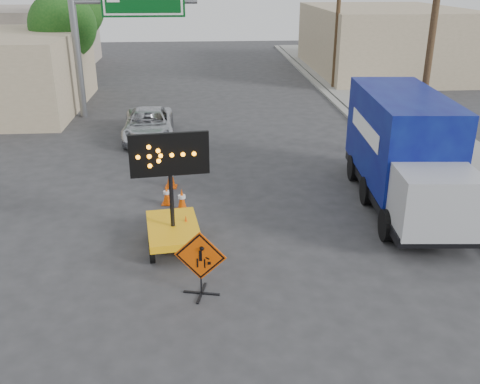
{
  "coord_description": "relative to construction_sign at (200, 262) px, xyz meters",
  "views": [
    {
      "loc": [
        -0.46,
        -9.56,
        6.95
      ],
      "look_at": [
        0.47,
        3.05,
        1.72
      ],
      "focal_mm": 40.0,
      "sensor_mm": 36.0,
      "label": 1
    }
  ],
  "objects": [
    {
      "name": "pickup_truck",
      "position": [
        -2.24,
        12.71,
        -0.2
      ],
      "size": [
        2.39,
        4.8,
        1.31
      ],
      "primitive_type": "imported",
      "rotation": [
        0.0,
        0.0,
        0.05
      ],
      "color": "silver",
      "rests_on": "ground"
    },
    {
      "name": "utility_pole_near",
      "position": [
        8.58,
        8.93,
        3.83
      ],
      "size": [
        1.8,
        0.26,
        9.0
      ],
      "color": "#48361F",
      "rests_on": "ground"
    },
    {
      "name": "highway_gantry",
      "position": [
        -3.86,
        16.88,
        4.22
      ],
      "size": [
        6.18,
        0.38,
        6.9
      ],
      "color": "slate",
      "rests_on": "ground"
    },
    {
      "name": "curb_right",
      "position": [
        7.78,
        13.93,
        -0.79
      ],
      "size": [
        0.4,
        60.0,
        0.12
      ],
      "primitive_type": "cube",
      "color": "gray",
      "rests_on": "ground"
    },
    {
      "name": "storefront_left_far",
      "position": [
        -14.42,
        32.93,
        1.35
      ],
      "size": [
        12.0,
        10.0,
        4.4
      ],
      "primitive_type": "cube",
      "color": "#A09285",
      "rests_on": "ground"
    },
    {
      "name": "cone_a",
      "position": [
        -0.39,
        2.68,
        -0.46
      ],
      "size": [
        0.5,
        0.5,
        0.79
      ],
      "rotation": [
        0.0,
        0.0,
        -0.3
      ],
      "color": "#E14A04",
      "rests_on": "ground"
    },
    {
      "name": "tree_left_near",
      "position": [
        -7.42,
        20.93,
        3.31
      ],
      "size": [
        3.71,
        3.71,
        6.03
      ],
      "color": "#48361F",
      "rests_on": "ground"
    },
    {
      "name": "cone_c",
      "position": [
        -1.07,
        5.3,
        -0.53
      ],
      "size": [
        0.36,
        0.36,
        0.64
      ],
      "rotation": [
        0.0,
        0.0,
        -0.12
      ],
      "color": "#E14A04",
      "rests_on": "ground"
    },
    {
      "name": "cone_d",
      "position": [
        -1.01,
        6.76,
        -0.47
      ],
      "size": [
        0.42,
        0.42,
        0.77
      ],
      "rotation": [
        0.0,
        0.0,
        -0.08
      ],
      "color": "#E14A04",
      "rests_on": "ground"
    },
    {
      "name": "construction_sign",
      "position": [
        0.0,
        0.0,
        0.0
      ],
      "size": [
        1.19,
        0.85,
        1.61
      ],
      "rotation": [
        0.0,
        0.0,
        -0.23
      ],
      "color": "black",
      "rests_on": "ground"
    },
    {
      "name": "tree_left_far",
      "position": [
        -8.42,
        28.93,
        3.74
      ],
      "size": [
        4.1,
        4.1,
        6.66
      ],
      "color": "#48361F",
      "rests_on": "ground"
    },
    {
      "name": "sidewalk_right",
      "position": [
        10.08,
        13.93,
        -0.78
      ],
      "size": [
        4.0,
        60.0,
        0.15
      ],
      "primitive_type": "cube",
      "color": "gray",
      "rests_on": "ground"
    },
    {
      "name": "building_right_far",
      "position": [
        13.58,
        28.93,
        1.45
      ],
      "size": [
        10.0,
        14.0,
        4.6
      ],
      "primitive_type": "cube",
      "color": "tan",
      "rests_on": "ground"
    },
    {
      "name": "cone_b",
      "position": [
        -0.57,
        4.79,
        -0.49
      ],
      "size": [
        0.47,
        0.47,
        0.72
      ],
      "rotation": [
        0.0,
        0.0,
        0.36
      ],
      "color": "#E14A04",
      "rests_on": "ground"
    },
    {
      "name": "utility_pole_far",
      "position": [
        8.58,
        22.93,
        3.83
      ],
      "size": [
        1.8,
        0.26,
        9.0
      ],
      "color": "#48361F",
      "rests_on": "ground"
    },
    {
      "name": "box_truck",
      "position": [
        6.36,
        4.76,
        0.72
      ],
      "size": [
        2.75,
        7.46,
        3.48
      ],
      "rotation": [
        0.0,
        0.0,
        -0.07
      ],
      "color": "black",
      "rests_on": "ground"
    },
    {
      "name": "arrow_board",
      "position": [
        -0.73,
        2.43,
        -0.14
      ],
      "size": [
        2.03,
        2.41,
        3.22
      ],
      "rotation": [
        0.0,
        0.0,
        0.13
      ],
      "color": "#FFB20E",
      "rests_on": "ground"
    },
    {
      "name": "ground",
      "position": [
        0.58,
        -1.07,
        -0.85
      ],
      "size": [
        100.0,
        100.0,
        0.0
      ],
      "primitive_type": "plane",
      "color": "#2D2D30",
      "rests_on": "ground"
    }
  ]
}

